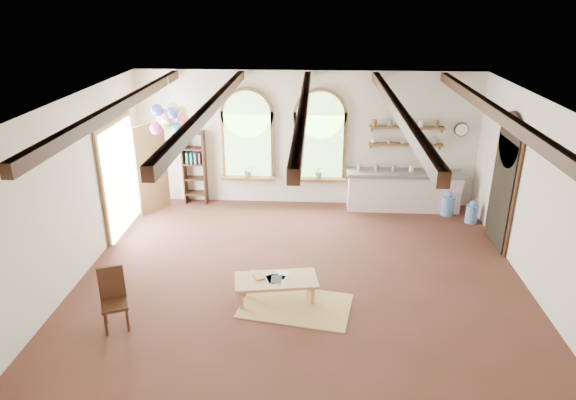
# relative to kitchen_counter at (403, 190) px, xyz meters

# --- Properties ---
(floor) EXTENTS (8.00, 8.00, 0.00)m
(floor) POSITION_rel_kitchen_counter_xyz_m (-2.30, -3.20, -0.48)
(floor) COLOR #562923
(floor) RESTS_ON ground
(ceiling_beams) EXTENTS (6.20, 6.80, 0.18)m
(ceiling_beams) POSITION_rel_kitchen_counter_xyz_m (-2.30, -3.20, 2.62)
(ceiling_beams) COLOR #361B11
(ceiling_beams) RESTS_ON ceiling
(window_left) EXTENTS (1.30, 0.28, 2.20)m
(window_left) POSITION_rel_kitchen_counter_xyz_m (-3.70, 0.23, 1.16)
(window_left) COLOR brown
(window_left) RESTS_ON floor
(window_right) EXTENTS (1.30, 0.28, 2.20)m
(window_right) POSITION_rel_kitchen_counter_xyz_m (-2.00, 0.23, 1.16)
(window_right) COLOR brown
(window_right) RESTS_ON floor
(left_doorway) EXTENTS (0.10, 1.90, 2.50)m
(left_doorway) POSITION_rel_kitchen_counter_xyz_m (-6.25, -1.40, 0.67)
(left_doorway) COLOR brown
(left_doorway) RESTS_ON floor
(right_doorway) EXTENTS (0.10, 1.30, 2.40)m
(right_doorway) POSITION_rel_kitchen_counter_xyz_m (1.65, -1.70, 0.62)
(right_doorway) COLOR black
(right_doorway) RESTS_ON floor
(kitchen_counter) EXTENTS (2.68, 0.62, 0.94)m
(kitchen_counter) POSITION_rel_kitchen_counter_xyz_m (0.00, 0.00, 0.00)
(kitchen_counter) COLOR #F5CFD1
(kitchen_counter) RESTS_ON floor
(wall_shelf_lower) EXTENTS (1.70, 0.24, 0.04)m
(wall_shelf_lower) POSITION_rel_kitchen_counter_xyz_m (0.00, 0.18, 1.07)
(wall_shelf_lower) COLOR brown
(wall_shelf_lower) RESTS_ON wall_back
(wall_shelf_upper) EXTENTS (1.70, 0.24, 0.04)m
(wall_shelf_upper) POSITION_rel_kitchen_counter_xyz_m (0.00, 0.18, 1.47)
(wall_shelf_upper) COLOR brown
(wall_shelf_upper) RESTS_ON wall_back
(wall_clock) EXTENTS (0.32, 0.04, 0.32)m
(wall_clock) POSITION_rel_kitchen_counter_xyz_m (1.25, 0.25, 1.42)
(wall_clock) COLOR black
(wall_clock) RESTS_ON wall_back
(bookshelf) EXTENTS (0.53, 0.32, 1.80)m
(bookshelf) POSITION_rel_kitchen_counter_xyz_m (-5.00, 0.12, 0.42)
(bookshelf) COLOR #361B11
(bookshelf) RESTS_ON floor
(coffee_table) EXTENTS (1.46, 0.84, 0.39)m
(coffee_table) POSITION_rel_kitchen_counter_xyz_m (-2.70, -4.07, -0.13)
(coffee_table) COLOR #A97D4D
(coffee_table) RESTS_ON floor
(side_chair) EXTENTS (0.51, 0.51, 0.98)m
(side_chair) POSITION_rel_kitchen_counter_xyz_m (-5.11, -4.98, -0.19)
(side_chair) COLOR #361B11
(side_chair) RESTS_ON floor
(floor_mat) EXTENTS (1.96, 1.41, 0.02)m
(floor_mat) POSITION_rel_kitchen_counter_xyz_m (-2.36, -4.26, -0.47)
(floor_mat) COLOR tan
(floor_mat) RESTS_ON floor
(floor_cushion) EXTENTS (0.59, 0.59, 0.08)m
(floor_cushion) POSITION_rel_kitchen_counter_xyz_m (-3.08, -3.54, -0.44)
(floor_cushion) COLOR gray
(floor_cushion) RESTS_ON floor
(water_jug_a) EXTENTS (0.27, 0.27, 0.53)m
(water_jug_a) POSITION_rel_kitchen_counter_xyz_m (1.45, -0.70, -0.25)
(water_jug_a) COLOR #5A84C1
(water_jug_a) RESTS_ON floor
(water_jug_b) EXTENTS (0.30, 0.30, 0.58)m
(water_jug_b) POSITION_rel_kitchen_counter_xyz_m (1.00, -0.30, -0.22)
(water_jug_b) COLOR #5A84C1
(water_jug_b) RESTS_ON floor
(balloon_cluster) EXTENTS (0.80, 0.90, 1.16)m
(balloon_cluster) POSITION_rel_kitchen_counter_xyz_m (-5.17, -0.90, 1.86)
(balloon_cluster) COLOR white
(balloon_cluster) RESTS_ON floor
(table_book) EXTENTS (0.25, 0.28, 0.02)m
(table_book) POSITION_rel_kitchen_counter_xyz_m (-3.06, -4.05, -0.07)
(table_book) COLOR olive
(table_book) RESTS_ON coffee_table
(tablet) EXTENTS (0.18, 0.26, 0.01)m
(tablet) POSITION_rel_kitchen_counter_xyz_m (-2.69, -4.09, -0.08)
(tablet) COLOR black
(tablet) RESTS_ON coffee_table
(potted_plant_left) EXTENTS (0.27, 0.23, 0.30)m
(potted_plant_left) POSITION_rel_kitchen_counter_xyz_m (-3.70, 0.12, 0.37)
(potted_plant_left) COLOR #598C4C
(potted_plant_left) RESTS_ON window_left
(potted_plant_right) EXTENTS (0.27, 0.23, 0.30)m
(potted_plant_right) POSITION_rel_kitchen_counter_xyz_m (-2.00, 0.12, 0.37)
(potted_plant_right) COLOR #598C4C
(potted_plant_right) RESTS_ON window_right
(shelf_cup_a) EXTENTS (0.12, 0.10, 0.10)m
(shelf_cup_a) POSITION_rel_kitchen_counter_xyz_m (-0.75, 0.18, 1.14)
(shelf_cup_a) COLOR white
(shelf_cup_a) RESTS_ON wall_shelf_lower
(shelf_cup_b) EXTENTS (0.10, 0.10, 0.09)m
(shelf_cup_b) POSITION_rel_kitchen_counter_xyz_m (-0.40, 0.18, 1.14)
(shelf_cup_b) COLOR beige
(shelf_cup_b) RESTS_ON wall_shelf_lower
(shelf_bowl_a) EXTENTS (0.22, 0.22, 0.05)m
(shelf_bowl_a) POSITION_rel_kitchen_counter_xyz_m (-0.05, 0.18, 1.12)
(shelf_bowl_a) COLOR beige
(shelf_bowl_a) RESTS_ON wall_shelf_lower
(shelf_bowl_b) EXTENTS (0.20, 0.20, 0.06)m
(shelf_bowl_b) POSITION_rel_kitchen_counter_xyz_m (0.30, 0.18, 1.12)
(shelf_bowl_b) COLOR #8C664C
(shelf_bowl_b) RESTS_ON wall_shelf_lower
(shelf_vase) EXTENTS (0.18, 0.18, 0.19)m
(shelf_vase) POSITION_rel_kitchen_counter_xyz_m (0.65, 0.18, 1.19)
(shelf_vase) COLOR slate
(shelf_vase) RESTS_ON wall_shelf_lower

